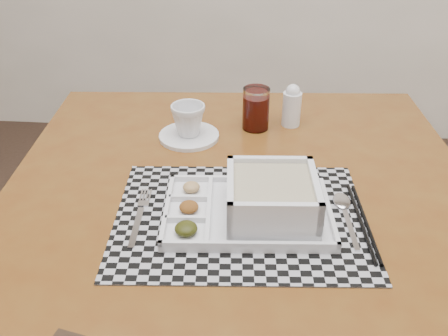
{
  "coord_description": "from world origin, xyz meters",
  "views": [
    {
      "loc": [
        0.4,
        -0.1,
        1.35
      ],
      "look_at": [
        0.32,
        0.75,
        0.82
      ],
      "focal_mm": 40.0,
      "sensor_mm": 36.0,
      "label": 1
    }
  ],
  "objects_px": {
    "cup": "(188,120)",
    "juice_glass": "(256,110)",
    "serving_tray": "(263,203)",
    "creamer_bottle": "(292,106)",
    "dining_table": "(240,216)"
  },
  "relations": [
    {
      "from": "cup",
      "to": "juice_glass",
      "type": "xyz_separation_m",
      "value": [
        0.16,
        0.07,
        0.0
      ]
    },
    {
      "from": "serving_tray",
      "to": "cup",
      "type": "distance_m",
      "value": 0.37
    },
    {
      "from": "serving_tray",
      "to": "creamer_bottle",
      "type": "relative_size",
      "value": 2.99
    },
    {
      "from": "dining_table",
      "to": "serving_tray",
      "type": "distance_m",
      "value": 0.16
    },
    {
      "from": "dining_table",
      "to": "creamer_bottle",
      "type": "relative_size",
      "value": 9.62
    },
    {
      "from": "cup",
      "to": "serving_tray",
      "type": "bearing_deg",
      "value": -83.71
    },
    {
      "from": "dining_table",
      "to": "cup",
      "type": "relative_size",
      "value": 12.74
    },
    {
      "from": "serving_tray",
      "to": "creamer_bottle",
      "type": "distance_m",
      "value": 0.41
    },
    {
      "from": "dining_table",
      "to": "serving_tray",
      "type": "height_order",
      "value": "serving_tray"
    },
    {
      "from": "serving_tray",
      "to": "juice_glass",
      "type": "height_order",
      "value": "juice_glass"
    },
    {
      "from": "cup",
      "to": "creamer_bottle",
      "type": "distance_m",
      "value": 0.27
    },
    {
      "from": "cup",
      "to": "creamer_bottle",
      "type": "bearing_deg",
      "value": -4.3
    },
    {
      "from": "dining_table",
      "to": "juice_glass",
      "type": "distance_m",
      "value": 0.31
    },
    {
      "from": "creamer_bottle",
      "to": "serving_tray",
      "type": "bearing_deg",
      "value": -99.09
    },
    {
      "from": "dining_table",
      "to": "creamer_bottle",
      "type": "height_order",
      "value": "creamer_bottle"
    }
  ]
}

